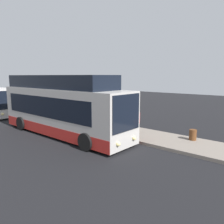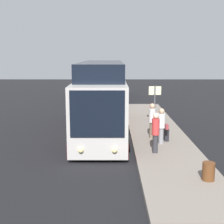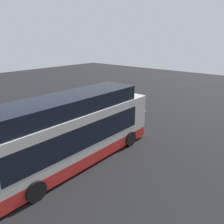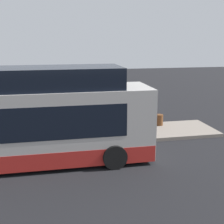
% 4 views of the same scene
% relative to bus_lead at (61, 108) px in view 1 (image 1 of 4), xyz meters
% --- Properties ---
extents(ground, '(80.00, 80.00, 0.00)m').
position_rel_bus_lead_xyz_m(ground, '(0.60, 0.04, -1.87)').
color(ground, black).
extents(platform, '(20.00, 3.04, 0.18)m').
position_rel_bus_lead_xyz_m(platform, '(0.60, 3.16, -1.78)').
color(platform, slate).
rests_on(platform, ground).
extents(bus_lead, '(11.25, 2.87, 4.13)m').
position_rel_bus_lead_xyz_m(bus_lead, '(0.00, 0.00, 0.00)').
color(bus_lead, '#B2ADA8').
rests_on(bus_lead, ground).
extents(passenger_boarding, '(0.35, 0.52, 1.79)m').
position_rel_bus_lead_xyz_m(passenger_boarding, '(3.18, 3.05, -0.71)').
color(passenger_boarding, gray).
rests_on(passenger_boarding, platform).
extents(passenger_waiting, '(0.36, 0.53, 1.86)m').
position_rel_bus_lead_xyz_m(passenger_waiting, '(2.10, 2.72, -0.66)').
color(passenger_waiting, '#6B604C').
rests_on(passenger_waiting, platform).
extents(passenger_with_bags, '(0.45, 0.45, 1.84)m').
position_rel_bus_lead_xyz_m(passenger_with_bags, '(4.62, 2.55, -0.66)').
color(passenger_with_bags, '#2D2D33').
rests_on(passenger_with_bags, platform).
extents(suitcase, '(0.45, 0.22, 0.89)m').
position_rel_bus_lead_xyz_m(suitcase, '(2.61, 3.39, -1.36)').
color(suitcase, black).
rests_on(suitcase, platform).
extents(sign_post, '(0.10, 0.78, 2.44)m').
position_rel_bus_lead_xyz_m(sign_post, '(-1.55, 3.32, -0.10)').
color(sign_post, '#4C4C51').
rests_on(sign_post, platform).
extents(trash_bin, '(0.44, 0.44, 0.65)m').
position_rel_bus_lead_xyz_m(trash_bin, '(7.75, 4.01, -1.36)').
color(trash_bin, '#593319').
rests_on(trash_bin, platform).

